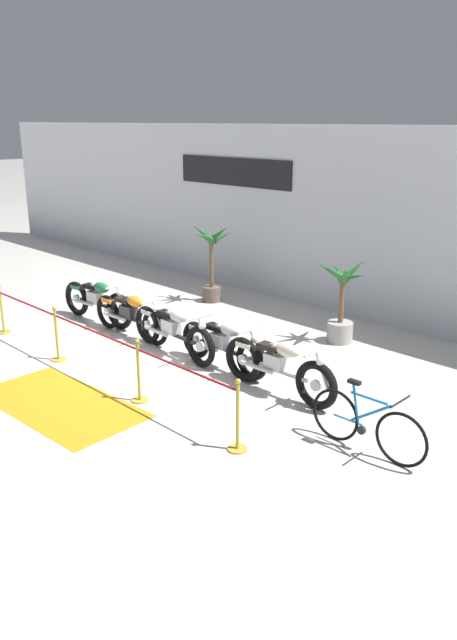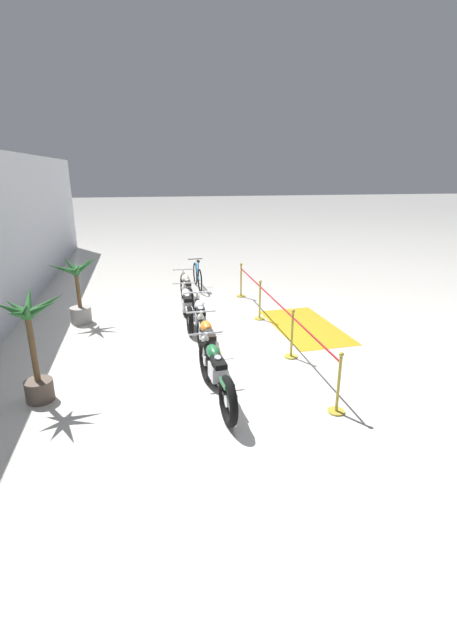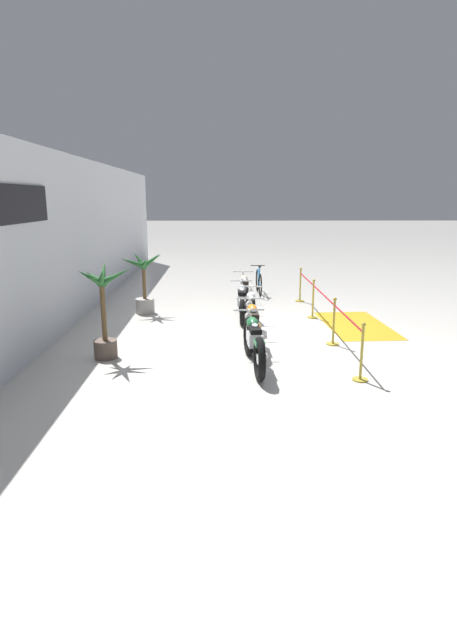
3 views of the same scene
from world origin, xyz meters
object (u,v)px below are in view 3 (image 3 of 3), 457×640
(motorcycle_silver_3, at_px, (242,302))
(potted_palm_right_of_row, at_px, (104,309))
(stanchion_mid_right, at_px, (313,305))
(floor_banner, at_px, (356,325))
(stanchion_far_left, at_px, (334,314))
(stanchion_mid_left, at_px, (333,329))
(stanchion_far_right, at_px, (300,290))
(motorcycle_orange_1, at_px, (253,325))
(bicycle, at_px, (259,282))
(potted_palm_left_of_row, at_px, (144,285))
(motorcycle_green_0, at_px, (254,342))
(motorcycle_silver_2, at_px, (251,311))
(motorcycle_cream_4, at_px, (244,291))

(motorcycle_silver_3, relative_size, potted_palm_right_of_row, 1.11)
(stanchion_mid_right, bearing_deg, floor_banner, -129.55)
(stanchion_far_left, xyz_separation_m, stanchion_mid_left, (0.00, 0.00, -0.33))
(motorcycle_silver_3, bearing_deg, stanchion_far_right, -40.41)
(motorcycle_orange_1, relative_size, stanchion_far_left, 0.33)
(motorcycle_orange_1, relative_size, stanchion_mid_right, 2.18)
(floor_banner, bearing_deg, stanchion_far_left, 147.43)
(bicycle, relative_size, potted_palm_left_of_row, 1.01)
(motorcycle_silver_3, relative_size, stanchion_mid_left, 2.06)
(stanchion_far_left, height_order, stanchion_far_right, same)
(motorcycle_green_0, relative_size, motorcycle_orange_1, 1.00)
(bicycle, bearing_deg, stanchion_mid_left, -168.68)
(motorcycle_silver_2, relative_size, stanchion_mid_left, 2.33)
(motorcycle_green_0, xyz_separation_m, motorcycle_silver_3, (3.91, 0.07, -0.02))
(potted_palm_right_of_row, bearing_deg, motorcycle_orange_1, -76.23)
(stanchion_mid_left, relative_size, stanchion_mid_right, 1.00)
(motorcycle_orange_1, xyz_separation_m, stanchion_mid_left, (0.13, -1.77, -0.12))
(motorcycle_silver_2, relative_size, bicycle, 1.38)
(stanchion_far_left, relative_size, floor_banner, 2.39)
(bicycle, distance_m, stanchion_far_right, 1.73)
(motorcycle_silver_2, xyz_separation_m, motorcycle_silver_3, (1.18, 0.18, -0.02))
(motorcycle_silver_2, height_order, bicycle, bicycle)
(motorcycle_cream_4, distance_m, stanchion_mid_right, 2.25)
(motorcycle_green_0, bearing_deg, bicycle, -4.99)
(motorcycle_orange_1, height_order, stanchion_far_left, stanchion_far_left)
(motorcycle_silver_3, height_order, bicycle, bicycle)
(bicycle, bearing_deg, stanchion_far_right, -136.46)
(stanchion_far_left, bearing_deg, motorcycle_cream_4, 24.45)
(motorcycle_cream_4, height_order, stanchion_mid_left, stanchion_mid_left)
(motorcycle_silver_2, xyz_separation_m, potted_palm_right_of_row, (-2.14, 3.04, 0.53))
(potted_palm_left_of_row, height_order, potted_palm_right_of_row, potted_palm_right_of_row)
(potted_palm_left_of_row, height_order, stanchion_far_left, potted_palm_left_of_row)
(motorcycle_orange_1, height_order, motorcycle_silver_3, motorcycle_orange_1)
(motorcycle_orange_1, distance_m, motorcycle_silver_3, 2.59)
(bicycle, relative_size, stanchion_far_left, 0.25)
(motorcycle_silver_3, xyz_separation_m, stanchion_far_left, (-2.46, -1.91, 0.23))
(motorcycle_green_0, distance_m, floor_banner, 4.25)
(motorcycle_orange_1, distance_m, stanchion_far_left, 1.79)
(potted_palm_right_of_row, relative_size, stanchion_mid_right, 1.86)
(motorcycle_green_0, distance_m, stanchion_far_left, 2.35)
(motorcycle_orange_1, distance_m, stanchion_far_right, 5.15)
(motorcycle_cream_4, height_order, stanchion_far_right, stanchion_far_right)
(stanchion_mid_right, bearing_deg, bicycle, 19.06)
(motorcycle_cream_4, xyz_separation_m, stanchion_mid_left, (-3.89, -1.77, -0.12))
(motorcycle_green_0, relative_size, stanchion_far_right, 2.19)
(motorcycle_green_0, bearing_deg, motorcycle_silver_2, -2.28)
(stanchion_mid_left, xyz_separation_m, stanchion_mid_right, (2.51, 0.00, 0.00))
(motorcycle_orange_1, height_order, stanchion_far_right, stanchion_far_right)
(potted_palm_left_of_row, relative_size, potted_palm_right_of_row, 0.90)
(motorcycle_silver_2, xyz_separation_m, floor_banner, (0.43, -2.70, -0.47))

